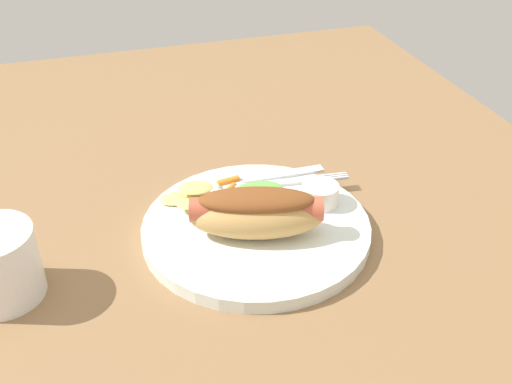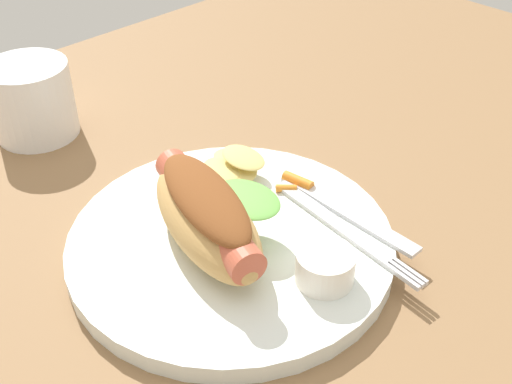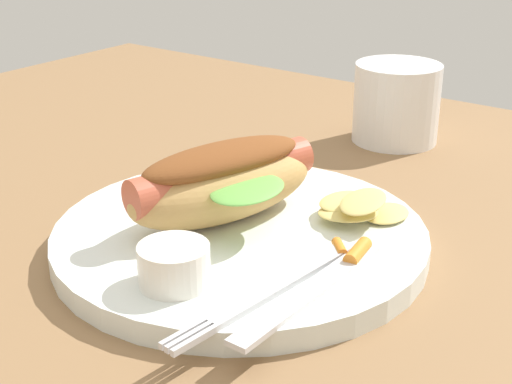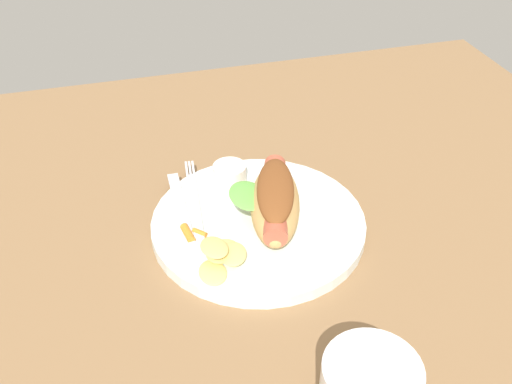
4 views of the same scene
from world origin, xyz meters
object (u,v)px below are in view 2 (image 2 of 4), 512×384
object	(u,v)px
hot_dog	(207,214)
carrot_garnish	(295,183)
fork	(342,228)
knife	(347,212)
sauce_ramekin	(325,267)
chips_pile	(234,165)
plate	(231,243)
drinking_cup	(32,100)

from	to	relation	value
hot_dog	carrot_garnish	size ratio (longest dim) A/B	5.37
fork	hot_dog	bearing A→B (deg)	-120.04
knife	sauce_ramekin	bearing A→B (deg)	-61.57
fork	chips_pile	xyz separation A→B (cm)	(-0.85, 11.83, 0.75)
plate	chips_pile	xyz separation A→B (cm)	(6.01, 6.09, 1.75)
hot_dog	sauce_ramekin	xyz separation A→B (cm)	(3.39, -8.97, -1.69)
sauce_ramekin	fork	world-z (taller)	sauce_ramekin
plate	fork	world-z (taller)	fork
sauce_ramekin	hot_dog	bearing A→B (deg)	110.70
chips_pile	drinking_cup	bearing A→B (deg)	110.50
chips_pile	drinking_cup	distance (cm)	22.72
plate	chips_pile	bearing A→B (deg)	45.36
drinking_cup	hot_dog	bearing A→B (deg)	-89.78
chips_pile	carrot_garnish	xyz separation A→B (cm)	(2.48, -5.20, -0.51)
knife	fork	bearing A→B (deg)	-59.89
sauce_ramekin	drinking_cup	bearing A→B (deg)	95.58
fork	plate	bearing A→B (deg)	-124.10
chips_pile	fork	bearing A→B (deg)	-85.91
fork	chips_pile	bearing A→B (deg)	-170.08
sauce_ramekin	knife	size ratio (longest dim) A/B	0.31
chips_pile	carrot_garnish	size ratio (longest dim) A/B	2.45
hot_dog	chips_pile	bearing A→B (deg)	141.95
chips_pile	carrot_garnish	distance (cm)	5.78
hot_dog	plate	bearing A→B (deg)	90.19
hot_dog	drinking_cup	size ratio (longest dim) A/B	1.92
knife	chips_pile	world-z (taller)	chips_pile
fork	carrot_garnish	bearing A→B (deg)	172.04
carrot_garnish	drinking_cup	world-z (taller)	drinking_cup
plate	drinking_cup	world-z (taller)	drinking_cup
fork	drinking_cup	world-z (taller)	drinking_cup
plate	knife	distance (cm)	9.99
carrot_garnish	fork	bearing A→B (deg)	-103.79
carrot_garnish	plate	bearing A→B (deg)	-173.99
sauce_ramekin	chips_pile	xyz separation A→B (cm)	(4.45, 14.52, -0.31)
fork	drinking_cup	bearing A→B (deg)	-159.29
fork	chips_pile	distance (cm)	11.89
plate	sauce_ramekin	xyz separation A→B (cm)	(1.56, -8.43, 2.06)
plate	carrot_garnish	bearing A→B (deg)	6.01
plate	drinking_cup	bearing A→B (deg)	94.04
fork	carrot_garnish	distance (cm)	6.84
fork	sauce_ramekin	bearing A→B (deg)	-57.24
knife	plate	bearing A→B (deg)	-117.12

